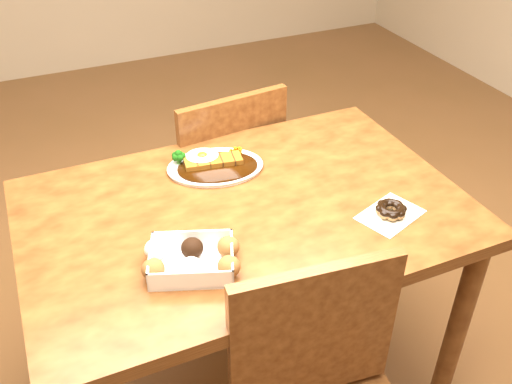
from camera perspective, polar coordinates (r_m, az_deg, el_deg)
name	(u,v)px	position (r m, az deg, el deg)	size (l,w,h in m)	color
ground	(248,379)	(2.10, -0.83, -18.17)	(6.00, 6.00, 0.00)	brown
table	(246,235)	(1.62, -1.02, -4.29)	(1.20, 0.80, 0.75)	#47200E
chair_far	(219,180)	(2.16, -3.67, 1.22)	(0.46, 0.46, 0.87)	#47200E
katsu_curry_plate	(213,165)	(1.72, -4.27, 2.75)	(0.32, 0.26, 0.06)	white
donut_box	(192,259)	(1.36, -6.44, -6.64)	(0.24, 0.21, 0.06)	white
pon_de_ring	(391,210)	(1.56, 13.34, -1.76)	(0.20, 0.17, 0.03)	silver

